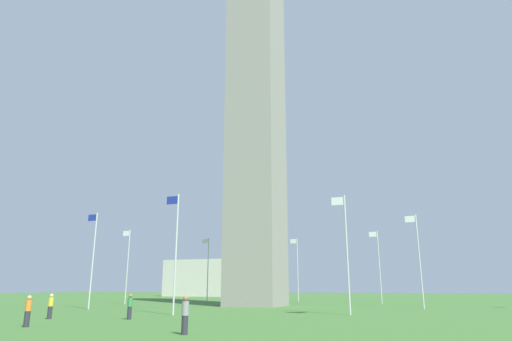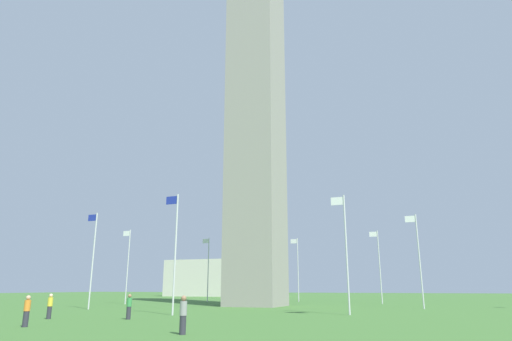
{
  "view_description": "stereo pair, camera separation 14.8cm",
  "coord_description": "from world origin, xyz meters",
  "px_view_note": "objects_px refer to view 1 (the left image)",
  "views": [
    {
      "loc": [
        -18.09,
        47.48,
        2.01
      ],
      "look_at": [
        0.0,
        0.0,
        15.49
      ],
      "focal_mm": 30.98,
      "sensor_mm": 36.0,
      "label": 1
    },
    {
      "loc": [
        -18.22,
        47.43,
        2.01
      ],
      "look_at": [
        0.0,
        0.0,
        15.49
      ],
      "focal_mm": 30.98,
      "sensor_mm": 36.0,
      "label": 2
    }
  ],
  "objects_px": {
    "obelisk_monument": "(256,85)",
    "flagpole_n": "(127,263)",
    "flagpole_e": "(176,247)",
    "flagpole_w": "(297,267)",
    "flagpole_sw": "(379,263)",
    "person_gray_shirt": "(185,315)",
    "flagpole_nw": "(208,266)",
    "person_orange_shirt": "(28,311)",
    "person_yellow_shirt": "(50,306)",
    "flagpole_ne": "(93,256)",
    "distant_building": "(219,278)",
    "flagpole_se": "(346,248)",
    "person_green_shirt": "(130,307)",
    "flagpole_s": "(419,256)"
  },
  "relations": [
    {
      "from": "flagpole_n",
      "to": "flagpole_s",
      "type": "height_order",
      "value": "same"
    },
    {
      "from": "flagpole_nw",
      "to": "person_gray_shirt",
      "type": "bearing_deg",
      "value": 115.83
    },
    {
      "from": "person_orange_shirt",
      "to": "person_yellow_shirt",
      "type": "distance_m",
      "value": 6.27
    },
    {
      "from": "flagpole_w",
      "to": "flagpole_nw",
      "type": "relative_size",
      "value": 1.0
    },
    {
      "from": "flagpole_sw",
      "to": "distant_building",
      "type": "bearing_deg",
      "value": -42.92
    },
    {
      "from": "obelisk_monument",
      "to": "flagpole_n",
      "type": "distance_m",
      "value": 27.8
    },
    {
      "from": "flagpole_s",
      "to": "person_orange_shirt",
      "type": "bearing_deg",
      "value": 56.48
    },
    {
      "from": "flagpole_e",
      "to": "flagpole_nw",
      "type": "bearing_deg",
      "value": -67.5
    },
    {
      "from": "flagpole_sw",
      "to": "person_green_shirt",
      "type": "relative_size",
      "value": 5.79
    },
    {
      "from": "flagpole_ne",
      "to": "person_green_shirt",
      "type": "relative_size",
      "value": 5.79
    },
    {
      "from": "flagpole_sw",
      "to": "flagpole_w",
      "type": "xyz_separation_m",
      "value": [
        12.31,
        -5.1,
        0.0
      ]
    },
    {
      "from": "person_green_shirt",
      "to": "person_orange_shirt",
      "type": "bearing_deg",
      "value": 160.14
    },
    {
      "from": "flagpole_se",
      "to": "flagpole_sw",
      "type": "distance_m",
      "value": 24.61
    },
    {
      "from": "flagpole_s",
      "to": "person_green_shirt",
      "type": "xyz_separation_m",
      "value": [
        17.66,
        22.32,
        -4.22
      ]
    },
    {
      "from": "obelisk_monument",
      "to": "person_yellow_shirt",
      "type": "height_order",
      "value": "obelisk_monument"
    },
    {
      "from": "flagpole_w",
      "to": "flagpole_sw",
      "type": "bearing_deg",
      "value": 157.5
    },
    {
      "from": "flagpole_n",
      "to": "flagpole_ne",
      "type": "relative_size",
      "value": 1.0
    },
    {
      "from": "flagpole_e",
      "to": "flagpole_w",
      "type": "height_order",
      "value": "same"
    },
    {
      "from": "flagpole_sw",
      "to": "person_green_shirt",
      "type": "xyz_separation_m",
      "value": [
        12.56,
        34.62,
        -4.22
      ]
    },
    {
      "from": "flagpole_nw",
      "to": "person_yellow_shirt",
      "type": "bearing_deg",
      "value": 100.81
    },
    {
      "from": "flagpole_nw",
      "to": "person_green_shirt",
      "type": "bearing_deg",
      "value": 109.19
    },
    {
      "from": "flagpole_w",
      "to": "flagpole_s",
      "type": "bearing_deg",
      "value": 135.0
    },
    {
      "from": "flagpole_e",
      "to": "flagpole_w",
      "type": "xyz_separation_m",
      "value": [
        -0.0,
        -34.81,
        0.0
      ]
    },
    {
      "from": "flagpole_se",
      "to": "flagpole_s",
      "type": "relative_size",
      "value": 1.0
    },
    {
      "from": "flagpole_nw",
      "to": "distant_building",
      "type": "distance_m",
      "value": 41.37
    },
    {
      "from": "person_orange_shirt",
      "to": "person_yellow_shirt",
      "type": "xyz_separation_m",
      "value": [
        3.61,
        -5.13,
        0.0
      ]
    },
    {
      "from": "flagpole_se",
      "to": "person_green_shirt",
      "type": "relative_size",
      "value": 5.79
    },
    {
      "from": "flagpole_w",
      "to": "flagpole_ne",
      "type": "bearing_deg",
      "value": 67.5
    },
    {
      "from": "flagpole_e",
      "to": "person_orange_shirt",
      "type": "xyz_separation_m",
      "value": [
        1.79,
        11.58,
        -4.21
      ]
    },
    {
      "from": "flagpole_n",
      "to": "distant_building",
      "type": "relative_size",
      "value": 0.39
    },
    {
      "from": "flagpole_s",
      "to": "person_green_shirt",
      "type": "height_order",
      "value": "flagpole_s"
    },
    {
      "from": "flagpole_n",
      "to": "flagpole_ne",
      "type": "distance_m",
      "value": 13.32
    },
    {
      "from": "flagpole_ne",
      "to": "flagpole_se",
      "type": "xyz_separation_m",
      "value": [
        -24.61,
        0.0,
        0.0
      ]
    },
    {
      "from": "person_gray_shirt",
      "to": "person_green_shirt",
      "type": "relative_size",
      "value": 1.04
    },
    {
      "from": "obelisk_monument",
      "to": "flagpole_nw",
      "type": "bearing_deg",
      "value": -44.88
    },
    {
      "from": "obelisk_monument",
      "to": "person_gray_shirt",
      "type": "relative_size",
      "value": 32.13
    },
    {
      "from": "flagpole_n",
      "to": "flagpole_se",
      "type": "height_order",
      "value": "same"
    },
    {
      "from": "flagpole_e",
      "to": "person_gray_shirt",
      "type": "height_order",
      "value": "flagpole_e"
    },
    {
      "from": "flagpole_ne",
      "to": "distant_building",
      "type": "bearing_deg",
      "value": -75.43
    },
    {
      "from": "flagpole_n",
      "to": "flagpole_e",
      "type": "relative_size",
      "value": 1.0
    },
    {
      "from": "person_gray_shirt",
      "to": "distant_building",
      "type": "relative_size",
      "value": 0.07
    },
    {
      "from": "flagpole_n",
      "to": "person_green_shirt",
      "type": "xyz_separation_m",
      "value": [
        -17.15,
        22.32,
        -4.22
      ]
    },
    {
      "from": "flagpole_sw",
      "to": "person_orange_shirt",
      "type": "relative_size",
      "value": 5.75
    },
    {
      "from": "obelisk_monument",
      "to": "person_orange_shirt",
      "type": "xyz_separation_m",
      "value": [
        1.85,
        28.98,
        -25.85
      ]
    },
    {
      "from": "flagpole_s",
      "to": "flagpole_w",
      "type": "xyz_separation_m",
      "value": [
        17.4,
        -17.4,
        0.0
      ]
    },
    {
      "from": "flagpole_nw",
      "to": "person_orange_shirt",
      "type": "relative_size",
      "value": 5.75
    },
    {
      "from": "flagpole_e",
      "to": "flagpole_se",
      "type": "height_order",
      "value": "same"
    },
    {
      "from": "flagpole_se",
      "to": "flagpole_sw",
      "type": "relative_size",
      "value": 1.0
    },
    {
      "from": "flagpole_ne",
      "to": "flagpole_se",
      "type": "height_order",
      "value": "same"
    },
    {
      "from": "flagpole_nw",
      "to": "person_gray_shirt",
      "type": "relative_size",
      "value": 5.55
    }
  ]
}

